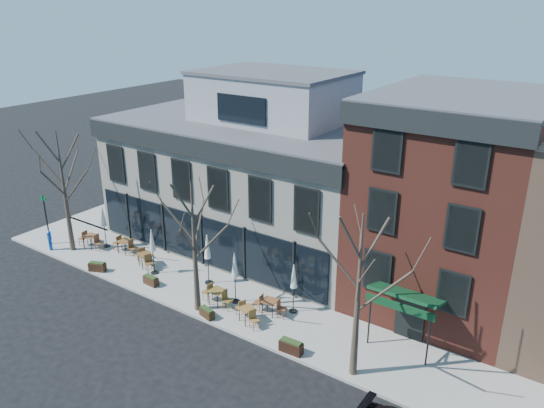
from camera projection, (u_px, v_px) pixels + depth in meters
The scene contains 25 objects.
ground at pixel (205, 267), 32.44m from camera, with size 120.00×120.00×0.00m, color black.
sidewalk_front at pixel (223, 297), 29.04m from camera, with size 33.50×4.70×0.15m, color gray.
sidewalk_side at pixel (149, 201), 42.99m from camera, with size 4.50×12.00×0.15m, color gray.
corner_building at pixel (254, 173), 34.60m from camera, with size 18.39×10.39×11.10m.
red_brick_building at pixel (454, 200), 27.35m from camera, with size 8.20×11.78×11.18m.
tree_corner at pixel (64, 190), 32.96m from camera, with size 3.93×3.98×7.92m.
tree_mid at pixel (195, 246), 26.49m from camera, with size 3.50×3.55×7.04m.
tree_right at pixel (358, 295), 21.63m from camera, with size 3.72×3.77×7.48m.
sign_pole at pixel (46, 217), 34.58m from camera, with size 0.50×0.10×3.40m.
call_box at pixel (50, 240), 34.12m from camera, with size 0.28×0.28×1.39m.
cafe_set_0 at pixel (91, 240), 34.52m from camera, with size 2.01×0.87×1.04m.
cafe_set_1 at pixel (125, 245), 33.83m from camera, with size 1.97×0.82×1.03m.
cafe_set_2 at pixel (145, 258), 32.11m from camera, with size 1.95×1.18×1.01m.
cafe_set_3 at pixel (217, 296), 28.04m from camera, with size 1.97×0.83×1.03m.
cafe_set_4 at pixel (247, 313), 26.50m from camera, with size 1.87×1.12×0.97m.
cafe_set_5 at pixel (270, 305), 27.20m from camera, with size 1.87×0.82×0.97m.
umbrella_0 at pixel (103, 218), 34.14m from camera, with size 0.45×0.45×2.83m.
umbrella_1 at pixel (152, 242), 30.73m from camera, with size 0.46×0.46×2.85m.
umbrella_2 at pixel (207, 249), 29.60m from camera, with size 0.49×0.49×3.04m.
umbrella_3 at pixel (235, 268), 27.74m from camera, with size 0.47×0.47×2.91m.
umbrella_4 at pixel (294, 279), 26.88m from camera, with size 0.44×0.44×2.73m.
planter_0 at pixel (97, 267), 31.62m from camera, with size 1.09×0.76×0.57m.
planter_1 at pixel (151, 280), 30.10m from camera, with size 0.98×0.44×0.54m.
planter_2 at pixel (207, 313), 27.01m from camera, with size 0.96×0.56×0.50m.
planter_3 at pixel (291, 346), 24.28m from camera, with size 1.13×0.50×0.62m.
Camera 1 is at (19.83, -21.41, 15.27)m, focal length 35.00 mm.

